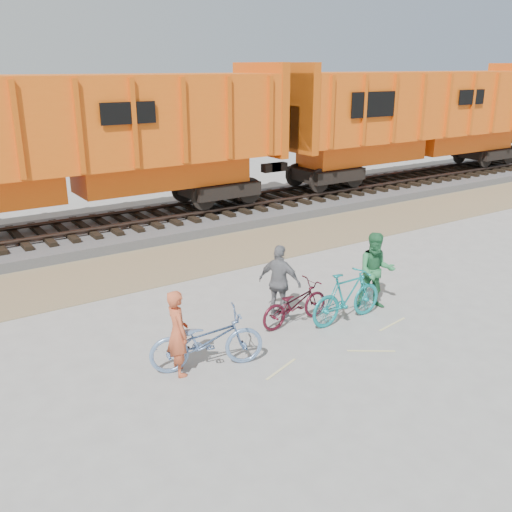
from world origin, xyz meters
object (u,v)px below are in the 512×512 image
object	(u,v)px
bicycle_blue	(207,340)
person_man	(376,271)
hopper_car_right	(417,117)
bicycle_maroon	(295,304)
bicycle_teal	(347,297)
person_woman	(280,282)
person_solo	(178,333)
hopper_car_center	(64,141)

from	to	relation	value
bicycle_blue	person_man	world-z (taller)	person_man
hopper_car_right	bicycle_maroon	bearing A→B (deg)	-147.03
hopper_car_right	bicycle_teal	size ratio (longest dim) A/B	7.62
hopper_car_right	person_woman	xyz separation A→B (m)	(-13.08, -8.02, -2.20)
bicycle_blue	bicycle_teal	size ratio (longest dim) A/B	1.10
person_solo	person_woman	world-z (taller)	person_woman
person_man	bicycle_blue	bearing A→B (deg)	-142.30
bicycle_blue	person_woman	xyz separation A→B (m)	(2.29, 0.99, 0.27)
hopper_car_center	hopper_car_right	distance (m)	15.00
hopper_car_right	person_woman	distance (m)	15.50
bicycle_blue	person_man	size ratio (longest dim) A/B	1.18
bicycle_maroon	person_woman	size ratio (longest dim) A/B	1.05
bicycle_maroon	person_man	world-z (taller)	person_man
hopper_car_right	person_solo	world-z (taller)	hopper_car_right
bicycle_blue	hopper_car_center	bearing A→B (deg)	15.56
bicycle_maroon	person_man	distance (m)	2.03
bicycle_maroon	person_man	xyz separation A→B (m)	(1.96, -0.31, 0.41)
person_man	person_woman	bearing A→B (deg)	-164.96
bicycle_blue	bicycle_maroon	bearing A→B (deg)	-58.29
bicycle_teal	person_woman	world-z (taller)	person_woman
person_solo	person_man	xyz separation A→B (m)	(4.86, 0.18, 0.08)
bicycle_blue	bicycle_teal	world-z (taller)	bicycle_teal
bicycle_teal	hopper_car_center	bearing A→B (deg)	17.56
bicycle_teal	bicycle_maroon	size ratio (longest dim) A/B	1.09
hopper_car_right	bicycle_blue	xyz separation A→B (m)	(-15.37, -9.01, -2.48)
hopper_car_right	person_woman	size ratio (longest dim) A/B	8.71
hopper_car_right	person_solo	bearing A→B (deg)	-150.70
person_solo	bicycle_blue	bearing A→B (deg)	-95.18
person_man	person_woman	xyz separation A→B (m)	(-2.06, 0.71, -0.05)
bicycle_teal	person_woman	size ratio (longest dim) A/B	1.14
hopper_car_center	bicycle_blue	distance (m)	9.35
bicycle_maroon	person_solo	bearing A→B (deg)	95.96
hopper_car_right	bicycle_maroon	world-z (taller)	hopper_car_right
bicycle_blue	bicycle_maroon	size ratio (longest dim) A/B	1.20
person_solo	bicycle_teal	bearing A→B (deg)	-84.23
bicycle_teal	person_solo	bearing A→B (deg)	88.74
hopper_car_right	bicycle_maroon	distance (m)	15.68
bicycle_blue	bicycle_maroon	distance (m)	2.47
bicycle_blue	person_woman	size ratio (longest dim) A/B	1.26
hopper_car_center	hopper_car_right	size ratio (longest dim) A/B	1.00
person_solo	person_woman	xyz separation A→B (m)	(2.79, 0.89, 0.03)
bicycle_maroon	person_solo	xyz separation A→B (m)	(-2.89, -0.49, 0.33)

